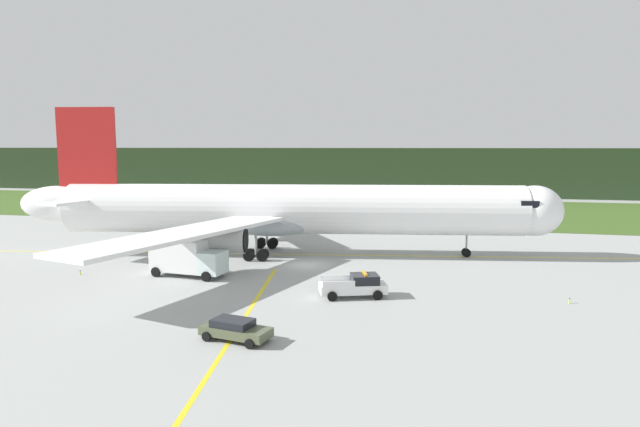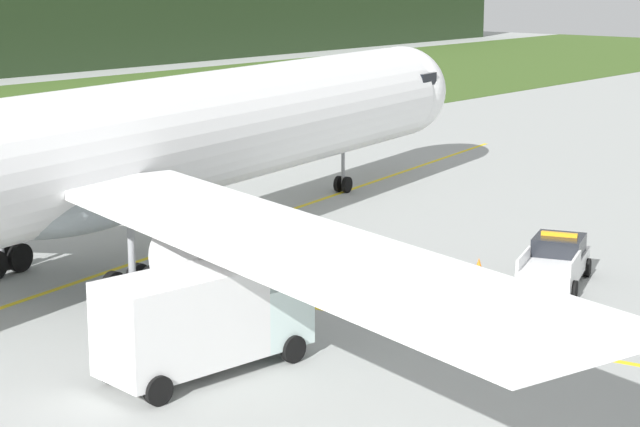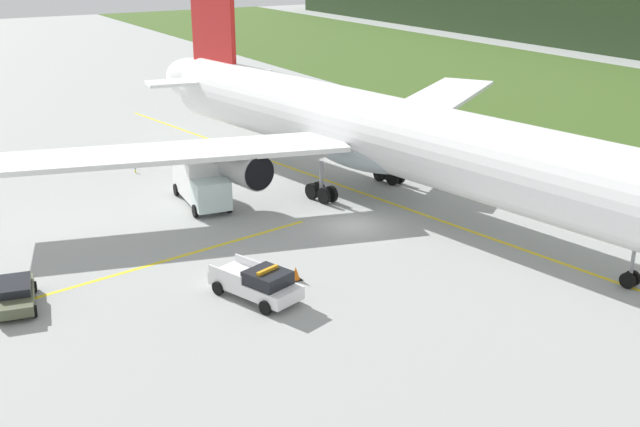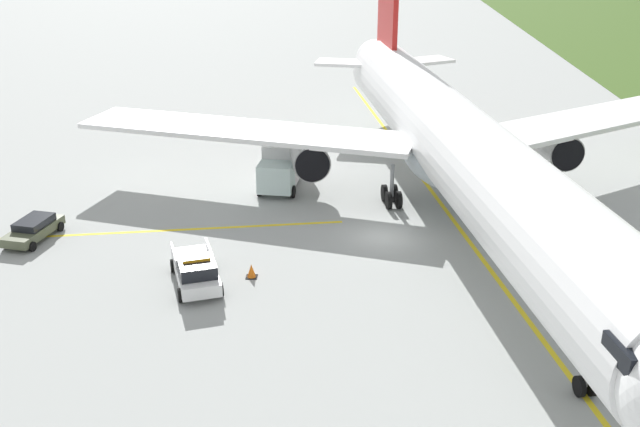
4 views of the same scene
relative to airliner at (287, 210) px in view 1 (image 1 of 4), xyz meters
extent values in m
plane|color=#9A9E9B|center=(3.22, -4.67, -4.93)|extent=(320.00, 320.00, 0.00)
cube|color=#3B5820|center=(3.22, 44.77, -4.91)|extent=(320.00, 44.80, 0.04)
cube|color=#24361D|center=(3.22, 77.87, 0.74)|extent=(288.00, 7.95, 11.34)
cube|color=yellow|center=(0.68, 0.11, -4.92)|extent=(77.86, 12.93, 0.01)
cube|color=yellow|center=(3.83, -24.88, -4.92)|extent=(6.03, 35.33, 0.01)
cylinder|color=white|center=(0.68, 0.11, 0.10)|extent=(49.49, 13.17, 5.34)
ellipsoid|color=white|center=(26.05, 4.23, 0.10)|extent=(6.66, 6.22, 5.34)
ellipsoid|color=white|center=(-25.22, -4.10, 0.50)|extent=(9.08, 5.33, 4.01)
ellipsoid|color=#A3AFB5|center=(-1.76, -0.29, -1.37)|extent=(11.87, 7.32, 2.94)
cube|color=black|center=(24.79, 4.03, 1.03)|extent=(2.59, 5.30, 0.70)
cube|color=white|center=(-9.28, 11.85, -0.57)|extent=(17.61, 22.98, 0.35)
cylinder|color=#AAAAAA|center=(-6.20, 8.06, -1.82)|extent=(4.43, 3.16, 2.54)
cylinder|color=black|center=(-4.14, 8.40, -1.82)|extent=(0.49, 2.32, 2.33)
cube|color=white|center=(-5.06, -14.18, -0.57)|extent=(11.20, 24.71, 0.35)
cylinder|color=#AAAAAA|center=(-3.33, -9.61, -1.82)|extent=(4.43, 3.16, 2.54)
cylinder|color=black|center=(-1.27, -9.28, -1.82)|extent=(0.49, 2.32, 2.33)
cube|color=red|center=(-21.72, -3.53, 6.14)|extent=(6.47, 1.47, 9.93)
cube|color=white|center=(-22.73, -0.41, 1.03)|extent=(5.25, 6.67, 0.28)
cube|color=white|center=(-21.69, -6.80, 1.03)|extent=(3.67, 6.43, 0.28)
cylinder|color=gray|center=(19.16, 3.11, -3.30)|extent=(0.20, 0.20, 2.36)
cylinder|color=black|center=(19.11, 3.37, -4.48)|extent=(0.92, 0.36, 0.90)
cylinder|color=black|center=(19.20, 2.85, -4.48)|extent=(0.92, 0.36, 0.90)
cylinder|color=gray|center=(-3.30, 2.98, -3.15)|extent=(0.28, 0.28, 2.36)
cylinder|color=black|center=(-2.55, 2.75, -4.33)|extent=(1.23, 0.49, 1.20)
cylinder|color=black|center=(-2.66, 3.44, -4.33)|extent=(1.23, 0.49, 1.20)
cylinder|color=black|center=(-3.93, 2.53, -4.33)|extent=(1.23, 0.49, 1.20)
cylinder|color=black|center=(-4.05, 3.22, -4.33)|extent=(1.23, 0.49, 1.20)
cylinder|color=gray|center=(-2.19, -3.87, -3.15)|extent=(0.28, 0.28, 2.36)
cylinder|color=black|center=(-1.55, -3.42, -4.33)|extent=(1.23, 0.49, 1.20)
cylinder|color=black|center=(-1.44, -4.11, -4.33)|extent=(1.23, 0.49, 1.20)
cylinder|color=black|center=(-2.93, -3.64, -4.33)|extent=(1.23, 0.49, 1.20)
cylinder|color=black|center=(-2.82, -4.33, -4.33)|extent=(1.23, 0.49, 1.20)
cube|color=white|center=(9.83, -15.14, -4.20)|extent=(5.60, 3.63, 0.70)
cube|color=black|center=(10.72, -14.84, -3.50)|extent=(2.58, 2.47, 0.70)
cube|color=white|center=(8.33, -14.62, -3.62)|extent=(2.40, 0.90, 0.45)
cube|color=white|center=(8.96, -16.48, -3.62)|extent=(2.40, 0.90, 0.45)
cube|color=orange|center=(10.72, -14.84, -3.07)|extent=(0.65, 1.43, 0.16)
cylinder|color=black|center=(11.17, -13.58, -4.55)|extent=(0.80, 0.47, 0.76)
cylinder|color=black|center=(11.85, -15.57, -4.55)|extent=(0.80, 0.47, 0.76)
cylinder|color=black|center=(7.81, -14.72, -4.55)|extent=(0.80, 0.47, 0.76)
cylinder|color=black|center=(8.49, -16.71, -4.55)|extent=(0.80, 0.47, 0.76)
cube|color=silver|center=(-3.39, -11.96, -3.48)|extent=(2.16, 2.60, 2.00)
cube|color=silver|center=(-6.83, -11.58, -3.04)|extent=(5.27, 2.95, 2.87)
cylinder|color=#99999E|center=(-5.83, -11.69, -4.57)|extent=(0.78, 0.19, 1.04)
cylinder|color=#99999E|center=(-7.83, -11.46, -4.57)|extent=(0.78, 0.19, 1.04)
cylinder|color=black|center=(-3.25, -10.77, -4.48)|extent=(0.92, 0.36, 0.90)
cylinder|color=black|center=(-3.52, -13.16, -4.48)|extent=(0.92, 0.36, 0.90)
cylinder|color=black|center=(-8.45, -10.19, -4.48)|extent=(0.92, 0.36, 0.90)
cylinder|color=black|center=(-8.72, -12.57, -4.48)|extent=(0.92, 0.36, 0.90)
cube|color=#4E543C|center=(4.42, -26.29, -4.35)|extent=(4.61, 2.60, 0.55)
cube|color=black|center=(4.20, -26.25, -3.85)|extent=(2.70, 2.01, 0.45)
cylinder|color=black|center=(6.09, -25.70, -4.63)|extent=(0.62, 0.29, 0.60)
cylinder|color=black|center=(5.73, -27.49, -4.63)|extent=(0.62, 0.29, 0.60)
cylinder|color=black|center=(3.10, -25.10, -4.63)|extent=(0.62, 0.29, 0.60)
cylinder|color=black|center=(2.75, -26.89, -4.63)|extent=(0.62, 0.29, 0.60)
cube|color=black|center=(8.97, -12.21, -4.91)|extent=(0.63, 0.63, 0.03)
cone|color=orange|center=(8.97, -12.21, -4.52)|extent=(0.49, 0.49, 0.76)
cylinder|color=yellow|center=(26.09, -13.35, -4.76)|extent=(0.10, 0.10, 0.34)
sphere|color=blue|center=(26.09, -13.35, -4.54)|extent=(0.12, 0.12, 0.12)
cylinder|color=yellow|center=(-15.99, -13.35, -4.76)|extent=(0.10, 0.10, 0.32)
sphere|color=blue|center=(-15.99, -13.35, -4.55)|extent=(0.12, 0.12, 0.12)
camera|label=1|loc=(16.57, -56.55, 6.89)|focal=30.62mm
camera|label=2|loc=(-29.07, -35.75, 7.40)|focal=63.29mm
camera|label=3|loc=(43.35, -31.08, 13.12)|focal=43.01mm
camera|label=4|loc=(45.33, -7.09, 14.10)|focal=41.43mm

